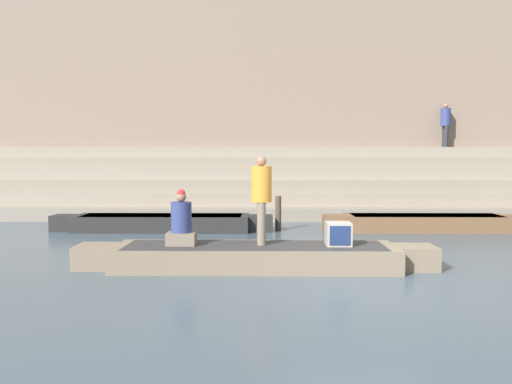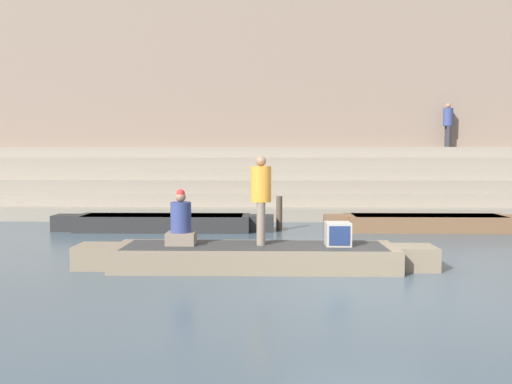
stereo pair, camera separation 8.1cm
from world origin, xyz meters
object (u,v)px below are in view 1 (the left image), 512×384
at_px(tv_set, 338,234).
at_px(moored_boat_distant, 162,222).
at_px(rowboat_main, 255,256).
at_px(mooring_post, 278,213).
at_px(moored_boat_shore, 426,222).
at_px(person_on_steps, 445,122).
at_px(person_standing, 261,194).
at_px(person_rowing, 181,223).

relative_size(tv_set, moored_boat_distant, 0.07).
bearing_deg(rowboat_main, mooring_post, 83.53).
height_order(moored_boat_shore, person_on_steps, person_on_steps).
height_order(person_standing, tv_set, person_standing).
distance_m(moored_boat_distant, mooring_post, 3.25).
distance_m(rowboat_main, person_on_steps, 13.39).
xyz_separation_m(person_standing, person_on_steps, (7.19, 10.60, 2.07)).
bearing_deg(rowboat_main, moored_boat_shore, 46.14).
xyz_separation_m(moored_boat_shore, moored_boat_distant, (-7.35, -0.12, 0.00)).
bearing_deg(person_rowing, moored_boat_distant, 109.84).
distance_m(rowboat_main, mooring_post, 4.88).
bearing_deg(person_standing, moored_boat_shore, 45.52).
bearing_deg(moored_boat_distant, tv_set, -43.46).
bearing_deg(moored_boat_shore, tv_set, -127.89).
bearing_deg(rowboat_main, tv_set, 0.90).
height_order(tv_set, mooring_post, mooring_post).
relative_size(rowboat_main, tv_set, 14.59).
relative_size(person_rowing, mooring_post, 1.07).
height_order(moored_boat_shore, moored_boat_distant, same).
bearing_deg(tv_set, rowboat_main, -171.36).
xyz_separation_m(person_standing, moored_boat_shore, (4.57, 4.69, -1.13)).
bearing_deg(person_standing, tv_set, -5.36).
bearing_deg(person_on_steps, rowboat_main, 93.52).
relative_size(rowboat_main, person_rowing, 6.40).
height_order(moored_boat_distant, mooring_post, mooring_post).
height_order(rowboat_main, person_rowing, person_rowing).
relative_size(person_rowing, tv_set, 2.28).
xyz_separation_m(rowboat_main, person_on_steps, (7.31, 10.75, 3.21)).
xyz_separation_m(person_rowing, moored_boat_distant, (-1.30, 4.67, -0.59)).
bearing_deg(moored_boat_distant, person_standing, -53.87).
bearing_deg(tv_set, moored_boat_shore, 64.73).
bearing_deg(moored_boat_distant, mooring_post, 7.02).
distance_m(person_rowing, person_on_steps, 14.02).
height_order(person_standing, person_on_steps, person_on_steps).
bearing_deg(moored_boat_shore, person_standing, -138.87).
height_order(person_rowing, mooring_post, person_rowing).
xyz_separation_m(tv_set, moored_boat_shore, (3.16, 4.82, -0.41)).
bearing_deg(moored_boat_distant, person_rowing, -69.58).
height_order(tv_set, moored_boat_shore, tv_set).
relative_size(moored_boat_shore, moored_boat_distant, 0.93).
relative_size(rowboat_main, person_on_steps, 3.85).
height_order(person_rowing, tv_set, person_rowing).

